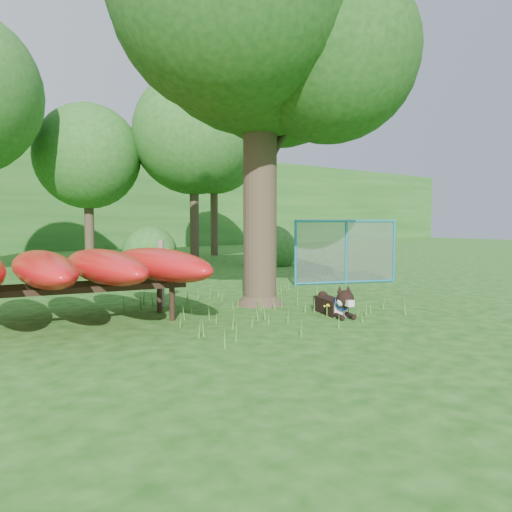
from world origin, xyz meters
TOP-DOWN VIEW (x-y plane):
  - ground at (0.00, 0.00)m, footprint 80.00×80.00m
  - oak_tree at (0.56, 1.60)m, footprint 6.35×5.51m
  - wooden_post at (-1.09, 2.49)m, footprint 0.36×0.16m
  - kayak_rack at (-2.92, 1.97)m, footprint 3.83×4.12m
  - husky_dog at (0.87, -0.18)m, footprint 0.69×1.22m
  - fence_section at (4.42, 2.64)m, footprint 2.67×1.24m
  - wildflower_clump at (0.65, -0.19)m, footprint 0.11×0.10m
  - bg_tree_c at (1.50, 13.00)m, footprint 4.00×4.00m
  - bg_tree_d at (5.00, 11.00)m, footprint 4.80×4.80m
  - bg_tree_e at (8.00, 14.00)m, footprint 4.60×4.60m
  - shrub_right at (6.50, 8.00)m, footprint 1.80×1.80m
  - shrub_mid at (2.00, 9.00)m, footprint 1.80×1.80m

SIDE VIEW (x-z plane):
  - ground at x=0.00m, z-range 0.00..0.00m
  - shrub_right at x=6.50m, z-range -0.90..0.90m
  - shrub_mid at x=2.00m, z-range -0.90..0.90m
  - wildflower_clump at x=0.65m, z-range 0.07..0.30m
  - husky_dog at x=0.87m, z-range -0.09..0.49m
  - wooden_post at x=-1.09m, z-range 0.04..1.34m
  - fence_section at x=4.42m, z-range -0.56..2.25m
  - kayak_rack at x=-2.92m, z-range 0.32..1.50m
  - bg_tree_c at x=1.50m, z-range 1.05..7.17m
  - bg_tree_d at x=5.00m, z-range 1.33..8.83m
  - bg_tree_e at x=8.00m, z-range 1.46..9.01m
  - oak_tree at x=0.56m, z-range 1.38..9.63m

